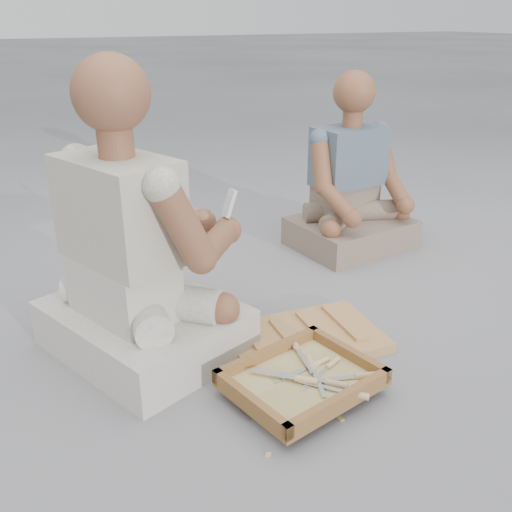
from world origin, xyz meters
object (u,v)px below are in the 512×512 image
craftsman (137,260)px  companion (351,191)px  tool_tray (302,380)px  carved_panel (305,338)px

craftsman → companion: 1.34m
craftsman → tool_tray: bearing=15.7°
companion → carved_panel: bearing=39.6°
carved_panel → craftsman: 0.67m
tool_tray → craftsman: bearing=126.3°
tool_tray → companion: companion is taller
tool_tray → companion: size_ratio=0.58×
companion → craftsman: bearing=15.4°
tool_tray → craftsman: (-0.37, 0.50, 0.29)m
carved_panel → craftsman: (-0.54, 0.23, 0.33)m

